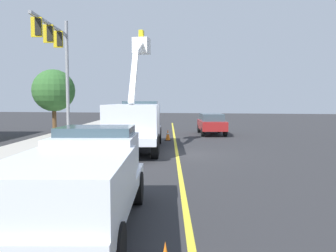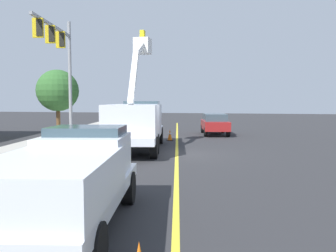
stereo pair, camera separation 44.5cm
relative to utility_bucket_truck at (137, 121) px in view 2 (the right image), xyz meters
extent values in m
plane|color=#2D2D30|center=(-1.36, -2.49, -1.60)|extent=(120.00, 120.00, 0.00)
cube|color=#B2ADA3|center=(-2.86, 5.52, -1.54)|extent=(59.64, 14.59, 0.12)
cube|color=yellow|center=(-1.36, -2.49, -1.60)|extent=(49.17, 9.37, 0.01)
cube|color=white|center=(-0.20, -0.03, -0.70)|extent=(8.52, 3.97, 0.36)
cube|color=white|center=(2.38, 0.45, 0.07)|extent=(3.01, 2.79, 1.60)
cube|color=#384C56|center=(2.58, 0.49, 0.77)|extent=(2.16, 2.40, 0.64)
cube|color=white|center=(-1.17, -0.21, 0.02)|extent=(5.62, 3.42, 1.80)
cube|color=white|center=(-1.77, -0.36, 2.27)|extent=(1.97, 0.55, 2.76)
cube|color=white|center=(0.25, -0.08, 4.02)|extent=(2.46, 0.62, 1.15)
cube|color=white|center=(1.41, 0.09, 4.31)|extent=(0.90, 0.90, 0.90)
cube|color=yellow|center=(1.41, 0.09, 4.91)|extent=(0.36, 0.24, 0.60)
cylinder|color=black|center=(2.41, 1.60, -1.08)|extent=(1.08, 0.53, 1.04)
cylinder|color=black|center=(2.83, -0.61, -1.08)|extent=(1.08, 0.53, 1.04)
cylinder|color=black|center=(-1.86, 0.80, -1.08)|extent=(1.08, 0.53, 1.04)
cylinder|color=black|center=(-1.44, -1.41, -1.08)|extent=(1.08, 0.53, 1.04)
cylinder|color=black|center=(-3.15, 0.56, -1.08)|extent=(1.08, 0.53, 1.04)
cylinder|color=black|center=(-2.73, -1.65, -1.08)|extent=(1.08, 0.53, 1.04)
cube|color=white|center=(-11.62, -2.17, -0.85)|extent=(5.89, 3.10, 0.30)
cube|color=white|center=(-10.41, -1.95, -0.30)|extent=(2.34, 2.27, 1.10)
cube|color=#384C56|center=(-10.21, -1.91, 0.18)|extent=(1.65, 1.98, 0.56)
cube|color=white|center=(-12.61, -2.36, -0.45)|extent=(3.69, 2.68, 1.10)
cylinder|color=black|center=(-9.98, -0.90, -1.18)|extent=(0.88, 0.45, 0.84)
cylinder|color=black|center=(-9.63, -2.76, -1.18)|extent=(0.88, 0.45, 0.84)
cylinder|color=black|center=(-13.26, -3.44, -1.18)|extent=(0.88, 0.45, 0.84)
cube|color=maroon|center=(9.32, -3.56, -0.81)|extent=(5.07, 2.75, 0.70)
cube|color=#384C56|center=(9.47, -3.53, -0.21)|extent=(3.70, 2.28, 0.60)
cylinder|color=black|center=(7.88, -4.70, -1.26)|extent=(0.71, 0.36, 0.68)
cylinder|color=black|center=(7.56, -3.02, -1.26)|extent=(0.71, 0.36, 0.68)
cylinder|color=black|center=(11.09, -4.10, -1.26)|extent=(0.71, 0.36, 0.68)
cylinder|color=black|center=(10.77, -2.42, -1.26)|extent=(0.71, 0.36, 0.68)
cube|color=black|center=(4.56, -0.89, -1.58)|extent=(0.40, 0.40, 0.04)
cone|color=orange|center=(4.56, -0.89, -1.19)|extent=(0.32, 0.32, 0.74)
cylinder|color=white|center=(4.56, -0.89, -1.12)|extent=(0.20, 0.20, 0.08)
cylinder|color=gray|center=(2.89, 5.58, 2.36)|extent=(0.22, 0.22, 7.92)
cube|color=gray|center=(0.00, 5.04, 5.39)|extent=(5.82, 1.24, 0.16)
cube|color=gold|center=(1.24, 5.27, 4.84)|extent=(0.22, 0.57, 1.00)
cube|color=black|center=(1.25, 5.17, 4.84)|extent=(0.26, 0.35, 0.84)
cube|color=gold|center=(-0.42, 4.96, 4.84)|extent=(0.22, 0.57, 1.00)
cube|color=black|center=(-0.40, 4.86, 4.84)|extent=(0.26, 0.35, 0.84)
cube|color=gold|center=(-2.07, 4.65, 4.84)|extent=(0.22, 0.57, 1.00)
cube|color=black|center=(-2.05, 4.55, 4.84)|extent=(0.26, 0.35, 0.84)
cylinder|color=brown|center=(6.54, 8.65, -0.41)|extent=(0.32, 0.32, 2.38)
sphere|color=#33662D|center=(6.54, 8.65, 1.93)|extent=(3.30, 3.30, 3.30)
camera|label=1|loc=(-18.01, -5.19, 1.07)|focal=36.14mm
camera|label=2|loc=(-17.92, -5.62, 1.07)|focal=36.14mm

